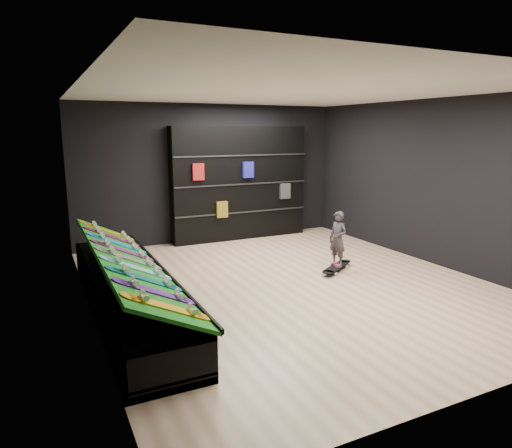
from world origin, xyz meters
name	(u,v)px	position (x,y,z in m)	size (l,w,h in m)	color
floor	(289,284)	(0.00, 0.00, 0.00)	(6.00, 7.00, 0.01)	#CDAD8A
ceiling	(292,91)	(0.00, 0.00, 3.00)	(6.00, 7.00, 0.01)	white
wall_back	(211,173)	(0.00, 3.50, 1.50)	(6.00, 0.02, 3.00)	black
wall_front	(494,239)	(0.00, -3.50, 1.50)	(6.00, 0.02, 3.00)	black
wall_left	(85,205)	(-3.00, 0.00, 1.50)	(0.02, 7.00, 3.00)	black
wall_right	(433,182)	(3.00, 0.00, 1.50)	(0.02, 7.00, 3.00)	black
display_rack	(127,294)	(-2.55, 0.00, 0.25)	(0.90, 4.50, 0.50)	black
turf_ramp	(129,261)	(-2.50, 0.00, 0.71)	(1.00, 4.50, 0.04)	#0E5E0F
back_shelving	(240,183)	(0.61, 3.32, 1.26)	(3.16, 0.37, 2.53)	black
floor_skateboard	(337,268)	(1.12, 0.26, 0.05)	(0.98, 0.22, 0.09)	black
child	(337,250)	(1.12, 0.26, 0.38)	(0.22, 0.16, 0.59)	black
display_board_0	(167,307)	(-2.49, -1.90, 0.74)	(0.98, 0.22, 0.09)	yellow
display_board_1	(155,292)	(-2.49, -1.42, 0.74)	(0.98, 0.22, 0.09)	purple
display_board_2	(146,279)	(-2.49, -0.95, 0.74)	(0.98, 0.22, 0.09)	#0C8C99
display_board_3	(137,268)	(-2.49, -0.48, 0.74)	(0.98, 0.22, 0.09)	#0CB2E5
display_board_4	(130,259)	(-2.49, 0.00, 0.74)	(0.98, 0.22, 0.09)	black
display_board_5	(123,251)	(-2.49, 0.48, 0.74)	(0.98, 0.22, 0.09)	#2626BF
display_board_6	(118,243)	(-2.49, 0.95, 0.74)	(0.98, 0.22, 0.09)	blue
display_board_7	(113,237)	(-2.49, 1.42, 0.74)	(0.98, 0.22, 0.09)	#E5198C
display_board_8	(108,231)	(-2.49, 1.90, 0.74)	(0.98, 0.22, 0.09)	orange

